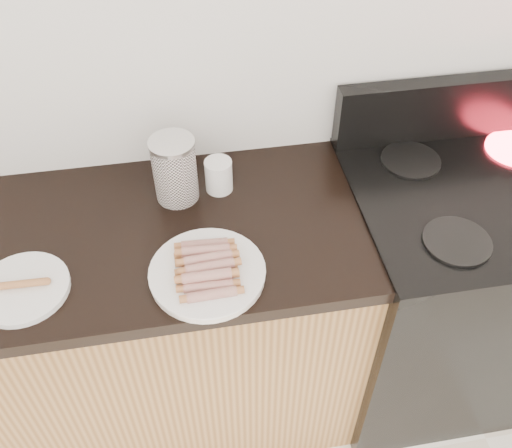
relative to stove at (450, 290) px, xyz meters
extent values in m
cube|color=silver|center=(-0.78, 0.32, 0.84)|extent=(4.00, 0.04, 2.60)
cube|color=#9B6F41|center=(-1.48, 0.01, -0.03)|extent=(2.20, 0.59, 0.86)
cube|color=black|center=(0.00, 0.00, -0.01)|extent=(0.76, 0.65, 0.90)
cube|color=black|center=(0.00, 0.00, 0.45)|extent=(0.76, 0.65, 0.01)
cube|color=black|center=(0.00, 0.28, 0.55)|extent=(0.76, 0.06, 0.20)
cylinder|color=black|center=(-0.17, -0.17, 0.46)|extent=(0.18, 0.18, 0.01)
cylinder|color=black|center=(-0.17, 0.17, 0.46)|extent=(0.18, 0.18, 0.01)
cylinder|color=silver|center=(-0.83, -0.17, 0.45)|extent=(0.33, 0.33, 0.02)
cylinder|color=white|center=(-1.28, -0.13, 0.45)|extent=(0.24, 0.24, 0.02)
cylinder|color=maroon|center=(-0.83, -0.25, 0.48)|extent=(0.12, 0.03, 0.03)
cylinder|color=maroon|center=(-0.83, -0.22, 0.48)|extent=(0.12, 0.03, 0.03)
cylinder|color=maroon|center=(-0.83, -0.19, 0.48)|extent=(0.12, 0.03, 0.03)
cylinder|color=maroon|center=(-0.83, -0.17, 0.48)|extent=(0.12, 0.03, 0.03)
cylinder|color=maroon|center=(-0.83, -0.14, 0.48)|extent=(0.12, 0.03, 0.03)
cylinder|color=maroon|center=(-0.83, -0.11, 0.48)|extent=(0.12, 0.03, 0.03)
cylinder|color=maroon|center=(-0.83, -0.08, 0.48)|extent=(0.12, 0.03, 0.03)
cylinder|color=maroon|center=(-0.83, -0.21, 0.50)|extent=(0.12, 0.03, 0.03)
cylinder|color=maroon|center=(-0.83, -0.18, 0.50)|extent=(0.12, 0.03, 0.03)
cylinder|color=maroon|center=(-0.83, -0.15, 0.50)|extent=(0.12, 0.03, 0.03)
cylinder|color=maroon|center=(-0.83, -0.12, 0.50)|extent=(0.12, 0.03, 0.03)
cylinder|color=#D3793B|center=(-1.28, -0.13, 0.47)|extent=(0.13, 0.02, 0.02)
cylinder|color=white|center=(-0.88, 0.15, 0.53)|extent=(0.12, 0.12, 0.18)
cylinder|color=silver|center=(-0.88, 0.15, 0.63)|extent=(0.13, 0.13, 0.01)
cylinder|color=white|center=(-0.76, 0.16, 0.49)|extent=(0.08, 0.08, 0.10)
camera|label=1|loc=(-0.86, -1.08, 1.55)|focal=40.00mm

